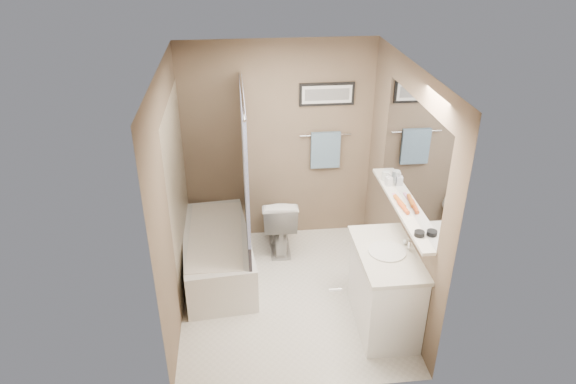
{
  "coord_description": "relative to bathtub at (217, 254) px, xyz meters",
  "views": [
    {
      "loc": [
        -0.47,
        -4.23,
        3.49
      ],
      "look_at": [
        0.0,
        0.15,
        1.15
      ],
      "focal_mm": 32.0,
      "sensor_mm": 36.0,
      "label": 1
    }
  ],
  "objects": [
    {
      "name": "soap_bottle",
      "position": [
        1.79,
        -0.22,
        0.93
      ],
      "size": [
        0.07,
        0.07,
        0.14
      ],
      "primitive_type": "imported",
      "rotation": [
        0.0,
        0.0,
        0.14
      ],
      "color": "#999999",
      "rests_on": "shelf"
    },
    {
      "name": "faucet_spout",
      "position": [
        1.78,
        -0.99,
        0.64
      ],
      "size": [
        0.02,
        0.02,
        0.1
      ],
      "primitive_type": "cylinder",
      "color": "white",
      "rests_on": "countertop"
    },
    {
      "name": "tub_rim",
      "position": [
        -0.0,
        -0.0,
        0.25
      ],
      "size": [
        0.56,
        1.36,
        0.02
      ],
      "primitive_type": "cube",
      "color": "silver",
      "rests_on": "bathtub"
    },
    {
      "name": "towel_bar",
      "position": [
        1.3,
        0.74,
        1.05
      ],
      "size": [
        0.6,
        0.02,
        0.02
      ],
      "primitive_type": "cylinder",
      "rotation": [
        0.0,
        1.57,
        0.0
      ],
      "color": "silver",
      "rests_on": "wall_back"
    },
    {
      "name": "bathtub",
      "position": [
        0.0,
        0.0,
        0.0
      ],
      "size": [
        0.84,
        1.56,
        0.5
      ],
      "primitive_type": "cube",
      "rotation": [
        0.0,
        0.0,
        0.09
      ],
      "color": "silver",
      "rests_on": "ground"
    },
    {
      "name": "shelf",
      "position": [
        1.79,
        -0.62,
        0.85
      ],
      "size": [
        0.12,
        1.6,
        0.03
      ],
      "primitive_type": "cube",
      "color": "silver",
      "rests_on": "wall_right"
    },
    {
      "name": "curtain_upper",
      "position": [
        0.35,
        0.03,
        1.15
      ],
      "size": [
        0.03,
        1.45,
        1.28
      ],
      "primitive_type": "cube",
      "color": "white",
      "rests_on": "curtain_rod"
    },
    {
      "name": "vanity",
      "position": [
        1.6,
        -0.99,
        0.15
      ],
      "size": [
        0.51,
        0.91,
        0.8
      ],
      "primitive_type": "cube",
      "rotation": [
        0.0,
        0.0,
        -0.02
      ],
      "color": "white",
      "rests_on": "ground"
    },
    {
      "name": "art_mat",
      "position": [
        1.3,
        0.75,
        1.53
      ],
      "size": [
        0.56,
        0.0,
        0.2
      ],
      "primitive_type": "cube",
      "color": "white",
      "rests_on": "art_frame"
    },
    {
      "name": "curtain_rod",
      "position": [
        0.35,
        0.03,
        1.8
      ],
      "size": [
        0.02,
        1.55,
        0.02
      ],
      "primitive_type": "cylinder",
      "rotation": [
        1.57,
        0.0,
        0.0
      ],
      "color": "silver",
      "rests_on": "wall_left"
    },
    {
      "name": "toilet",
      "position": [
        0.72,
        0.44,
        0.11
      ],
      "size": [
        0.42,
        0.71,
        0.72
      ],
      "primitive_type": "imported",
      "rotation": [
        0.0,
        0.0,
        3.12
      ],
      "color": "silver",
      "rests_on": "ground"
    },
    {
      "name": "towel",
      "position": [
        1.3,
        0.72,
        0.87
      ],
      "size": [
        0.34,
        0.05,
        0.44
      ],
      "primitive_type": "cube",
      "color": "#89AFC7",
      "rests_on": "towel_bar"
    },
    {
      "name": "candle_bowl_near",
      "position": [
        1.79,
        -1.16,
        0.89
      ],
      "size": [
        0.09,
        0.09,
        0.04
      ],
      "primitive_type": "cylinder",
      "color": "black",
      "rests_on": "shelf"
    },
    {
      "name": "ceiling",
      "position": [
        0.75,
        -0.47,
        2.13
      ],
      "size": [
        2.2,
        2.5,
        0.04
      ],
      "primitive_type": "cube",
      "color": "silver",
      "rests_on": "wall_back"
    },
    {
      "name": "glass_jar",
      "position": [
        1.79,
        -0.1,
        0.92
      ],
      "size": [
        0.08,
        0.08,
        0.1
      ],
      "primitive_type": "cylinder",
      "color": "silver",
      "rests_on": "shelf"
    },
    {
      "name": "mirror",
      "position": [
        1.84,
        -0.62,
        1.37
      ],
      "size": [
        0.02,
        1.6,
        1.0
      ],
      "primitive_type": "cube",
      "color": "silver",
      "rests_on": "wall_right"
    },
    {
      "name": "wall_right",
      "position": [
        1.83,
        -0.47,
        0.95
      ],
      "size": [
        0.04,
        2.5,
        2.4
      ],
      "primitive_type": "cube",
      "color": "brown",
      "rests_on": "ground"
    },
    {
      "name": "wall_left",
      "position": [
        -0.33,
        -0.47,
        0.95
      ],
      "size": [
        0.04,
        2.5,
        2.4
      ],
      "primitive_type": "cube",
      "color": "brown",
      "rests_on": "ground"
    },
    {
      "name": "pink_comb",
      "position": [
        1.79,
        -0.48,
        0.87
      ],
      "size": [
        0.03,
        0.16,
        0.01
      ],
      "primitive_type": "cube",
      "rotation": [
        0.0,
        0.0,
        -0.03
      ],
      "color": "pink",
      "rests_on": "shelf"
    },
    {
      "name": "tile_surround",
      "position": [
        -0.34,
        0.03,
        0.75
      ],
      "size": [
        0.02,
        1.55,
        2.0
      ],
      "primitive_type": "cube",
      "color": "#BFAE90",
      "rests_on": "wall_left"
    },
    {
      "name": "wall_back",
      "position": [
        0.75,
        0.76,
        0.95
      ],
      "size": [
        2.2,
        0.04,
        2.4
      ],
      "primitive_type": "cube",
      "color": "brown",
      "rests_on": "ground"
    },
    {
      "name": "door",
      "position": [
        1.3,
        -1.71,
        0.75
      ],
      "size": [
        0.8,
        0.02,
        2.0
      ],
      "primitive_type": "cube",
      "color": "silver",
      "rests_on": "wall_front"
    },
    {
      "name": "countertop",
      "position": [
        1.59,
        -0.99,
        0.57
      ],
      "size": [
        0.54,
        0.96,
        0.04
      ],
      "primitive_type": "cube",
      "color": "beige",
      "rests_on": "vanity"
    },
    {
      "name": "hair_brush_front",
      "position": [
        1.79,
        -0.71,
        0.89
      ],
      "size": [
        0.06,
        0.22,
        0.04
      ],
      "primitive_type": "cylinder",
      "rotation": [
        1.57,
        0.0,
        0.1
      ],
      "color": "#D2511D",
      "rests_on": "shelf"
    },
    {
      "name": "ground",
      "position": [
        0.75,
        -0.47,
        -0.25
      ],
      "size": [
        2.5,
        2.5,
        0.0
      ],
      "primitive_type": "plane",
      "color": "silver",
      "rests_on": "ground"
    },
    {
      "name": "wall_front",
      "position": [
        0.75,
        -1.7,
        0.95
      ],
      "size": [
        2.2,
        0.04,
        2.4
      ],
      "primitive_type": "cube",
      "color": "brown",
      "rests_on": "ground"
    },
    {
      "name": "sink_basin",
      "position": [
        1.58,
        -0.99,
        0.6
      ],
      "size": [
        0.34,
        0.34,
        0.01
      ],
      "primitive_type": "cylinder",
      "color": "silver",
      "rests_on": "countertop"
    },
    {
      "name": "art_image",
      "position": [
        1.3,
        0.74,
        1.53
      ],
      "size": [
        0.5,
        0.0,
        0.13
      ],
      "primitive_type": "cube",
      "color": "#595959",
      "rests_on": "art_mat"
    },
    {
      "name": "curtain_lower",
      "position": [
        0.35,
        0.03,
        0.33
      ],
      "size": [
        0.03,
        1.45,
        0.36
      ],
      "primitive_type": "cube",
      "color": "#222D3F",
      "rests_on": "curtain_rod"
    },
    {
      "name": "art_frame",
      "position": [
        1.3,
        0.76,
        1.53
      ],
      "size": [
        0.62,
        0.02,
        0.26
      ],
      "primitive_type": "cube",
      "color": "black",
      "rests_on": "wall_back"
    },
    {
      "name": "door_handle",
      "position": [
        0.97,
        -1.66,
        0.75
      ],
      "size": [
        0.1,
        0.02,
        0.02
      ],
      "primitive_type": "cylinder",
      "rotation": [
        0.0,
        1.57,
        0.0
      ],
      "color": "silver",
      "rests_on": "door"
    },
    {
      "name": "faucet_knob",
      "position": [
        1.78,
        -0.89,
        0.62
      ],
      "size": [
        0.05,
        0.05,
        0.05
      ],
      "primitive_type": "sphere",
      "color": "silver",
      "rests_on": "countertop"
    },
    {
      "name": "hair_brush_back",
      "position": [
        1.79,
        -0.6,
        0.89
      ],
      "size": [
        0.07,
        0.22,
        0.04
      ],
      "primitive_type": "cylinder",
      "rotation": [
        1.57,
        0.0,
        0.12
      ],
      "color": "#C85F1C",
      "rests_on": "shelf"
    }
  ]
}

